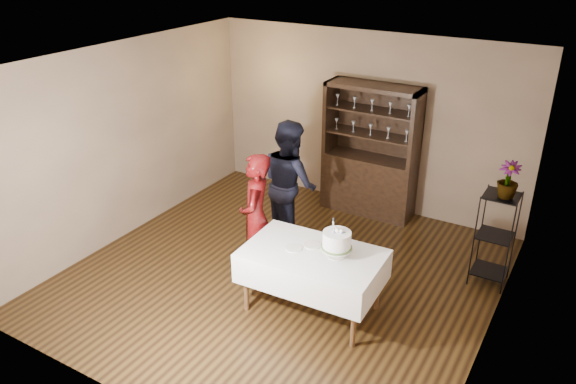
# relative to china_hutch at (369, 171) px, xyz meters

# --- Properties ---
(floor) EXTENTS (5.00, 5.00, 0.00)m
(floor) POSITION_rel_china_hutch_xyz_m (-0.20, -2.25, -0.66)
(floor) COLOR black
(floor) RESTS_ON ground
(ceiling) EXTENTS (5.00, 5.00, 0.00)m
(ceiling) POSITION_rel_china_hutch_xyz_m (-0.20, -2.25, 2.04)
(ceiling) COLOR silver
(ceiling) RESTS_ON back_wall
(back_wall) EXTENTS (5.00, 0.02, 2.70)m
(back_wall) POSITION_rel_china_hutch_xyz_m (-0.20, 0.25, 0.69)
(back_wall) COLOR brown
(back_wall) RESTS_ON floor
(wall_left) EXTENTS (0.02, 5.00, 2.70)m
(wall_left) POSITION_rel_china_hutch_xyz_m (-2.70, -2.25, 0.69)
(wall_left) COLOR brown
(wall_left) RESTS_ON floor
(wall_right) EXTENTS (0.02, 5.00, 2.70)m
(wall_right) POSITION_rel_china_hutch_xyz_m (2.30, -2.25, 0.69)
(wall_right) COLOR brown
(wall_right) RESTS_ON floor
(china_hutch) EXTENTS (1.40, 0.48, 2.00)m
(china_hutch) POSITION_rel_china_hutch_xyz_m (0.00, 0.00, 0.00)
(china_hutch) COLOR black
(china_hutch) RESTS_ON floor
(plant_etagere) EXTENTS (0.42, 0.42, 1.20)m
(plant_etagere) POSITION_rel_china_hutch_xyz_m (2.08, -1.05, -0.01)
(plant_etagere) COLOR black
(plant_etagere) RESTS_ON floor
(cake_table) EXTENTS (1.57, 1.00, 0.77)m
(cake_table) POSITION_rel_china_hutch_xyz_m (0.46, -2.68, -0.08)
(cake_table) COLOR white
(cake_table) RESTS_ON floor
(woman) EXTENTS (0.61, 0.71, 1.64)m
(woman) POSITION_rel_china_hutch_xyz_m (-0.48, -2.40, 0.16)
(woman) COLOR #3A0509
(woman) RESTS_ON floor
(man) EXTENTS (1.09, 1.03, 1.77)m
(man) POSITION_rel_china_hutch_xyz_m (-0.57, -1.42, 0.22)
(man) COLOR black
(man) RESTS_ON floor
(cake) EXTENTS (0.39, 0.39, 0.48)m
(cake) POSITION_rel_china_hutch_xyz_m (0.72, -2.63, 0.29)
(cake) COLOR silver
(cake) RESTS_ON cake_table
(plate_near) EXTENTS (0.24, 0.24, 0.01)m
(plate_near) POSITION_rel_china_hutch_xyz_m (0.24, -2.72, 0.11)
(plate_near) COLOR silver
(plate_near) RESTS_ON cake_table
(plate_far) EXTENTS (0.26, 0.26, 0.01)m
(plate_far) POSITION_rel_china_hutch_xyz_m (0.39, -2.55, 0.11)
(plate_far) COLOR silver
(plate_far) RESTS_ON cake_table
(potted_plant) EXTENTS (0.25, 0.25, 0.43)m
(potted_plant) POSITION_rel_china_hutch_xyz_m (2.12, -1.09, 0.74)
(potted_plant) COLOR #486C33
(potted_plant) RESTS_ON plant_etagere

